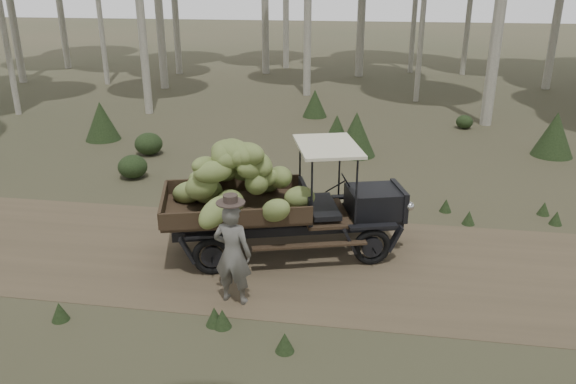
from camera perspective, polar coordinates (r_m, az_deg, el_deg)
name	(u,v)px	position (r m, az deg, el deg)	size (l,w,h in m)	color
ground	(368,266)	(10.28, 8.12, -7.43)	(120.00, 120.00, 0.00)	#473D2B
dirt_track	(368,266)	(10.28, 8.12, -7.42)	(70.00, 4.00, 0.01)	brown
banana_truck	(259,185)	(10.14, -2.99, 0.67)	(4.70, 2.92, 2.30)	black
farmer	(233,253)	(8.78, -5.65, -6.15)	(0.66, 0.51, 1.83)	#5C5A55
undergrowth	(276,256)	(9.33, -1.26, -6.53)	(23.78, 23.74, 1.37)	#233319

